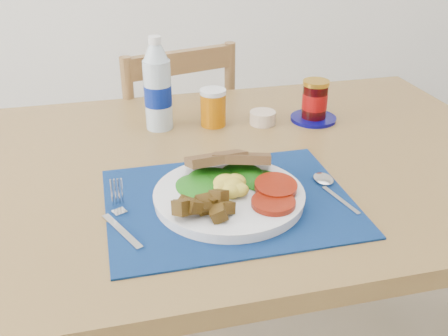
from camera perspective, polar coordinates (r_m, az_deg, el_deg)
name	(u,v)px	position (r m, az deg, el deg)	size (l,w,h in m)	color
table	(218,194)	(1.19, -0.60, -2.79)	(1.40, 0.90, 0.75)	brown
chair_far	(171,139)	(1.76, -5.74, 3.12)	(0.47, 0.46, 1.06)	brown
placemat	(229,202)	(1.00, 0.55, -3.69)	(0.46, 0.36, 0.00)	#040B33
breakfast_plate	(227,193)	(0.98, 0.30, -2.77)	(0.28, 0.28, 0.07)	silver
fork	(120,219)	(0.96, -11.23, -5.44)	(0.06, 0.18, 0.00)	#B2B5BA
spoon	(329,186)	(1.06, 11.32, -1.96)	(0.04, 0.16, 0.00)	#B2B5BA
water_bottle	(158,89)	(1.29, -7.23, 8.53)	(0.07, 0.07, 0.23)	#ADBFCC
juice_glass	(213,109)	(1.32, -1.19, 6.49)	(0.06, 0.06, 0.09)	#B05C04
ramekin	(263,118)	(1.34, 4.23, 5.48)	(0.07, 0.07, 0.03)	#CBB095
jam_on_saucer	(315,103)	(1.37, 9.83, 6.99)	(0.12, 0.12, 0.11)	#060554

